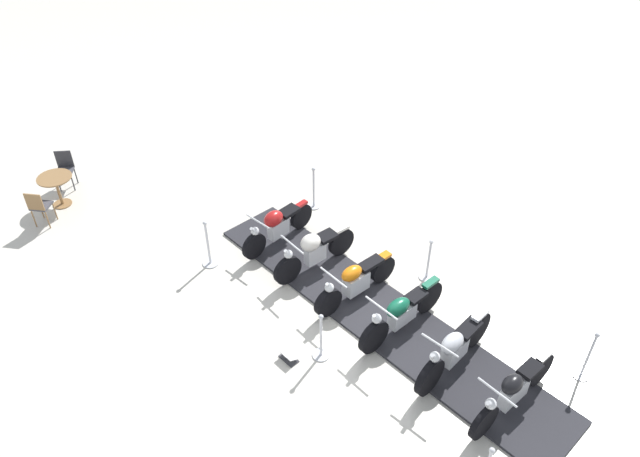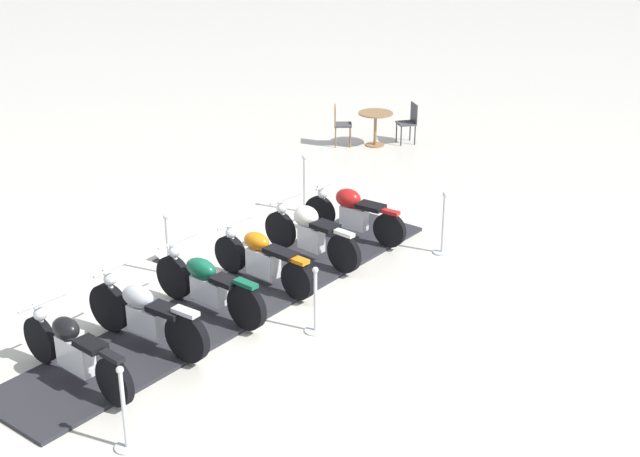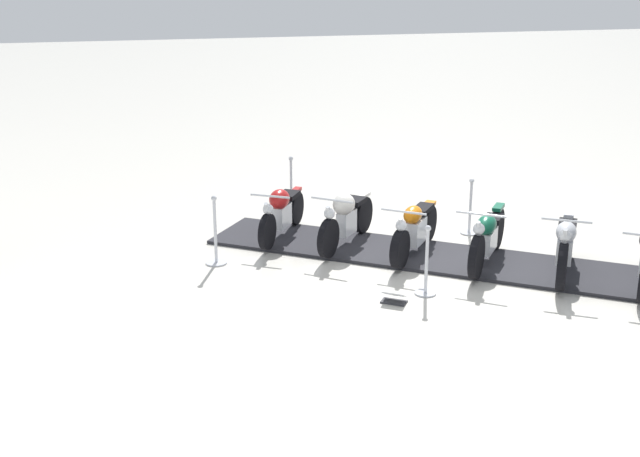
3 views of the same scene
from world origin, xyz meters
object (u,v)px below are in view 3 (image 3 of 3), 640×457
(stanchion_right_mid, at_px, (426,272))
(info_placard, at_px, (394,299))
(stanchion_left_front, at_px, (291,193))
(stanchion_right_front, at_px, (216,243))
(motorcycle_chrome, at_px, (565,244))
(motorcycle_maroon, at_px, (281,211))
(motorcycle_forest, at_px, (487,236))
(motorcycle_cream, at_px, (346,217))
(stanchion_left_mid, at_px, (470,215))
(motorcycle_copper, at_px, (414,229))

(stanchion_right_mid, height_order, info_placard, stanchion_right_mid)
(stanchion_left_front, xyz_separation_m, stanchion_right_front, (1.77, 2.46, -0.04))
(info_placard, bearing_deg, motorcycle_chrome, -137.00)
(motorcycle_maroon, distance_m, info_placard, 3.33)
(stanchion_right_mid, bearing_deg, stanchion_left_front, -76.92)
(stanchion_right_front, distance_m, info_placard, 3.18)
(motorcycle_forest, relative_size, stanchion_left_front, 1.64)
(motorcycle_forest, xyz_separation_m, stanchion_left_front, (2.39, -3.63, -0.12))
(motorcycle_cream, xyz_separation_m, motorcycle_chrome, (-2.91, 2.08, -0.03))
(stanchion_right_mid, bearing_deg, stanchion_right_front, -35.75)
(stanchion_left_mid, relative_size, stanchion_right_front, 0.90)
(motorcycle_forest, xyz_separation_m, stanchion_right_mid, (1.35, 0.85, -0.16))
(stanchion_right_mid, bearing_deg, motorcycle_cream, -75.31)
(stanchion_right_mid, bearing_deg, motorcycle_copper, -103.98)
(motorcycle_copper, height_order, stanchion_left_mid, stanchion_left_mid)
(motorcycle_chrome, xyz_separation_m, stanchion_left_mid, (0.55, -2.29, -0.18))
(stanchion_left_front, relative_size, stanchion_right_mid, 1.06)
(motorcycle_cream, distance_m, stanchion_right_mid, 2.33)
(motorcycle_copper, relative_size, stanchion_left_front, 1.54)
(motorcycle_forest, height_order, stanchion_left_front, stanchion_left_front)
(motorcycle_forest, relative_size, stanchion_right_mid, 1.73)
(motorcycle_chrome, height_order, stanchion_left_front, stanchion_left_front)
(stanchion_right_front, xyz_separation_m, info_placard, (-2.26, 2.23, -0.29))
(motorcycle_copper, bearing_deg, motorcycle_maroon, -87.06)
(stanchion_right_mid, height_order, stanchion_right_front, stanchion_right_front)
(stanchion_right_front, bearing_deg, stanchion_right_mid, 144.25)
(motorcycle_forest, xyz_separation_m, motorcycle_chrome, (-0.98, 0.69, 0.01))
(motorcycle_maroon, height_order, stanchion_right_mid, stanchion_right_mid)
(motorcycle_copper, distance_m, motorcycle_chrome, 2.38)
(stanchion_right_front, bearing_deg, motorcycle_copper, 171.74)
(motorcycle_cream, distance_m, stanchion_left_front, 2.29)
(stanchion_right_mid, bearing_deg, motorcycle_maroon, -62.17)
(motorcycle_copper, height_order, stanchion_right_front, stanchion_right_front)
(motorcycle_copper, xyz_separation_m, info_placard, (0.94, 1.76, -0.43))
(motorcycle_forest, relative_size, stanchion_right_front, 1.60)
(motorcycle_chrome, bearing_deg, stanchion_right_front, -77.39)
(stanchion_left_mid, bearing_deg, motorcycle_chrome, 103.51)
(motorcycle_copper, height_order, motorcycle_chrome, motorcycle_chrome)
(stanchion_left_front, xyz_separation_m, info_placard, (-0.49, 4.68, -0.33))
(motorcycle_maroon, bearing_deg, stanchion_left_front, -166.45)
(motorcycle_cream, bearing_deg, stanchion_right_front, -44.53)
(motorcycle_chrome, relative_size, stanchion_left_mid, 1.87)
(motorcycle_forest, distance_m, stanchion_right_mid, 1.60)
(motorcycle_maroon, relative_size, motorcycle_copper, 1.04)
(motorcycle_maroon, height_order, motorcycle_forest, motorcycle_forest)
(motorcycle_copper, relative_size, motorcycle_chrome, 0.90)
(motorcycle_forest, distance_m, stanchion_left_front, 4.35)
(motorcycle_copper, height_order, motorcycle_forest, motorcycle_forest)
(motorcycle_cream, bearing_deg, stanchion_left_mid, 135.03)
(stanchion_left_mid, relative_size, stanchion_right_mid, 0.96)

